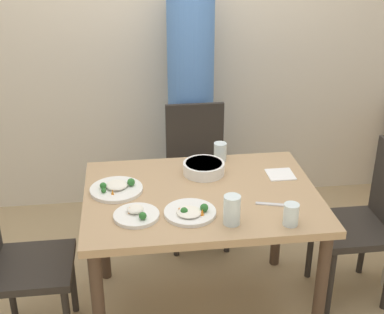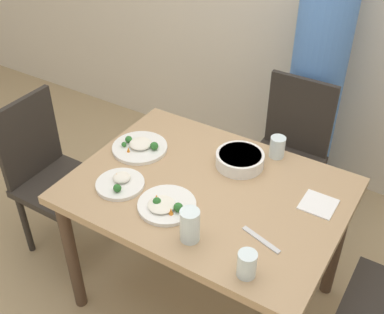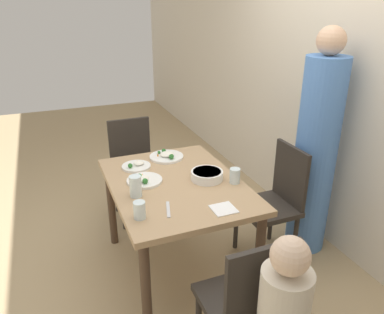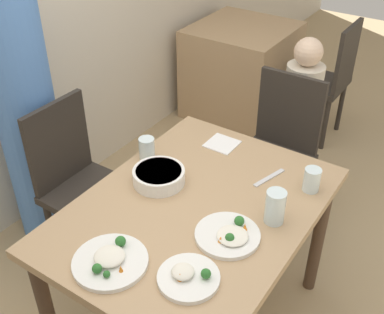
% 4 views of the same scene
% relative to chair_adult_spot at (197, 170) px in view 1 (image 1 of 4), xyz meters
% --- Properties ---
extents(ground_plane, '(10.00, 10.00, 0.00)m').
position_rel_chair_adult_spot_xyz_m(ground_plane, '(-0.09, -0.77, -0.49)').
color(ground_plane, tan).
extents(wall_back, '(10.00, 0.06, 2.70)m').
position_rel_chair_adult_spot_xyz_m(wall_back, '(-0.09, 0.57, 0.86)').
color(wall_back, beige).
rests_on(wall_back, ground_plane).
extents(dining_table, '(1.17, 0.86, 0.74)m').
position_rel_chair_adult_spot_xyz_m(dining_table, '(-0.09, -0.77, 0.16)').
color(dining_table, tan).
rests_on(dining_table, ground_plane).
extents(chair_adult_spot, '(0.40, 0.40, 0.90)m').
position_rel_chair_adult_spot_xyz_m(chair_adult_spot, '(0.00, 0.00, 0.00)').
color(chair_adult_spot, '#2D2823').
rests_on(chair_adult_spot, ground_plane).
extents(chair_child_spot, '(0.40, 0.40, 0.90)m').
position_rel_chair_adult_spot_xyz_m(chair_child_spot, '(0.84, -0.72, 0.00)').
color(chair_child_spot, '#2D2823').
rests_on(chair_child_spot, ground_plane).
extents(chair_empty_left, '(0.40, 0.40, 0.90)m').
position_rel_chair_adult_spot_xyz_m(chair_empty_left, '(-1.01, -0.85, 0.00)').
color(chair_empty_left, '#2D2823').
rests_on(chair_empty_left, ground_plane).
extents(person_adult, '(0.31, 0.31, 1.74)m').
position_rel_chair_adult_spot_xyz_m(person_adult, '(-0.00, 0.32, 0.33)').
color(person_adult, '#5184D1').
rests_on(person_adult, ground_plane).
extents(bowl_curry, '(0.22, 0.22, 0.06)m').
position_rel_chair_adult_spot_xyz_m(bowl_curry, '(-0.04, -0.56, 0.29)').
color(bowl_curry, white).
rests_on(bowl_curry, dining_table).
extents(plate_rice_adult, '(0.27, 0.27, 0.06)m').
position_rel_chair_adult_spot_xyz_m(plate_rice_adult, '(-0.51, -0.70, 0.27)').
color(plate_rice_adult, white).
rests_on(plate_rice_adult, dining_table).
extents(plate_rice_child, '(0.24, 0.24, 0.06)m').
position_rel_chair_adult_spot_xyz_m(plate_rice_child, '(-0.17, -0.97, 0.27)').
color(plate_rice_child, white).
rests_on(plate_rice_child, dining_table).
extents(plate_noodles, '(0.21, 0.21, 0.05)m').
position_rel_chair_adult_spot_xyz_m(plate_noodles, '(-0.42, -0.96, 0.27)').
color(plate_noodles, white).
rests_on(plate_noodles, dining_table).
extents(glass_water_tall, '(0.08, 0.08, 0.14)m').
position_rel_chair_adult_spot_xyz_m(glass_water_tall, '(0.01, -1.07, 0.32)').
color(glass_water_tall, silver).
rests_on(glass_water_tall, dining_table).
extents(glass_water_short, '(0.07, 0.07, 0.10)m').
position_rel_chair_adult_spot_xyz_m(glass_water_short, '(0.07, -0.40, 0.31)').
color(glass_water_short, silver).
rests_on(glass_water_short, dining_table).
extents(glass_water_center, '(0.07, 0.07, 0.10)m').
position_rel_chair_adult_spot_xyz_m(glass_water_center, '(0.27, -1.11, 0.31)').
color(glass_water_center, silver).
rests_on(glass_water_center, dining_table).
extents(napkin_folded, '(0.14, 0.14, 0.01)m').
position_rel_chair_adult_spot_xyz_m(napkin_folded, '(0.36, -0.63, 0.26)').
color(napkin_folded, white).
rests_on(napkin_folded, dining_table).
extents(fork_steel, '(0.18, 0.07, 0.01)m').
position_rel_chair_adult_spot_xyz_m(fork_steel, '(0.24, -0.94, 0.26)').
color(fork_steel, silver).
rests_on(fork_steel, dining_table).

